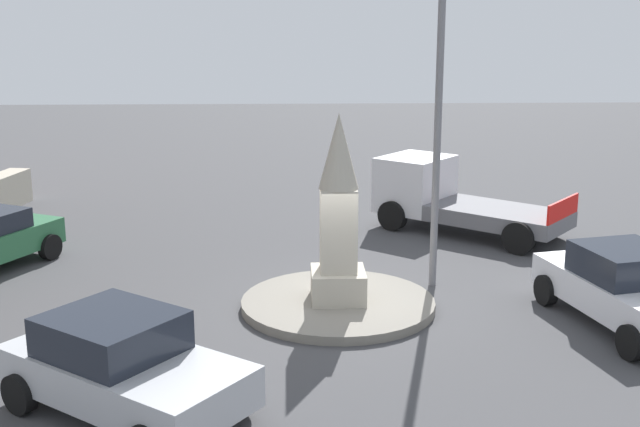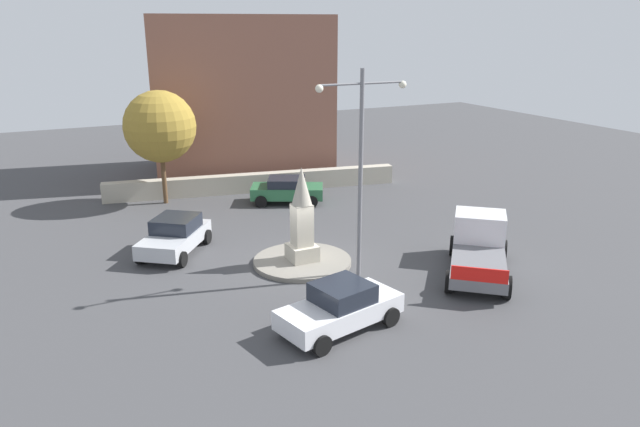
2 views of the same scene
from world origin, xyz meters
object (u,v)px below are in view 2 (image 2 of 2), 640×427
Objects in this scene: streetlamp at (361,157)px; car_white_approaching at (340,307)px; car_green_waiting at (287,190)px; truck_white_near_island at (479,246)px; car_silver_far_side at (175,235)px; corner_building at (238,96)px; monument at (302,219)px; tree_near_wall at (160,127)px.

streetlamp reaches higher than car_white_approaching.
truck_white_near_island reaches higher than car_green_waiting.
car_silver_far_side reaches higher than car_green_waiting.
car_green_waiting is 0.80× the size of truck_white_near_island.
monument is at bearing -100.18° from corner_building.
car_silver_far_side is 12.59m from truck_white_near_island.
truck_white_near_island is (10.51, -6.93, 0.16)m from car_silver_far_side.
streetlamp is 11.35m from car_green_waiting.
monument is at bearing -108.78° from car_green_waiting.
tree_near_wall is at bearing 97.00° from car_white_approaching.
car_green_waiting is at bearing 71.22° from monument.
tree_near_wall is at bearing 81.29° from car_silver_far_side.
truck_white_near_island is (4.78, -1.23, -3.81)m from streetlamp.
car_white_approaching is at bearing -127.38° from streetlamp.
streetlamp reaches higher than monument.
streetlamp is 6.24m from truck_white_near_island.
monument is 7.12m from truck_white_near_island.
monument is 3.84m from streetlamp.
monument reaches higher than car_green_waiting.
tree_near_wall is (-6.01, 2.85, 3.45)m from car_green_waiting.
car_green_waiting is at bearing 82.16° from streetlamp.
monument is 17.27m from corner_building.
monument is at bearing -74.09° from tree_near_wall.
monument reaches higher than car_silver_far_side.
truck_white_near_island is (6.16, -3.43, -0.99)m from monument.
car_silver_far_side is at bearing 135.16° from streetlamp.
tree_near_wall is (-9.34, 14.60, 3.25)m from truck_white_near_island.
truck_white_near_island is at bearing -33.41° from car_silver_far_side.
car_silver_far_side is (-3.22, 8.99, 0.01)m from car_white_approaching.
streetlamp reaches higher than car_green_waiting.
car_green_waiting is 0.98× the size of car_white_approaching.
truck_white_near_island is at bearing -14.45° from streetlamp.
car_white_approaching is 0.71× the size of tree_near_wall.
streetlamp is at bearing -94.91° from corner_building.
corner_building is (0.18, 8.42, 4.20)m from car_green_waiting.
car_green_waiting is at bearing 33.82° from car_silver_far_side.
corner_building is at bearing 85.09° from streetlamp.
streetlamp is 1.85× the size of car_green_waiting.
truck_white_near_island is at bearing 15.77° from car_white_approaching.
monument is 0.72× the size of truck_white_near_island.
truck_white_near_island is at bearing -57.39° from tree_near_wall.
car_green_waiting is (1.45, 10.51, -4.01)m from streetlamp.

